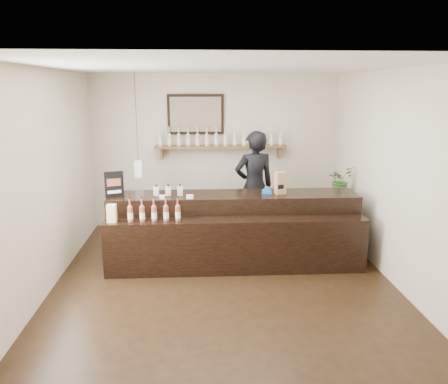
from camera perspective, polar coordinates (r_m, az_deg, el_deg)
ground at (r=6.12m, az=-0.10°, el=-11.19°), size 5.00×5.00×0.00m
room_shell at (r=5.62m, az=-0.11°, el=4.78°), size 5.00×5.00×5.00m
back_wall_decor at (r=7.96m, az=-2.15°, el=7.71°), size 2.66×0.96×1.69m
counter at (r=6.48m, az=1.29°, el=-5.20°), size 3.66×1.00×1.19m
promo_sign at (r=6.42m, az=-14.16°, el=0.97°), size 0.26×0.10×0.37m
paper_bag at (r=6.47m, az=7.35°, el=1.19°), size 0.18×0.15×0.33m
tape_dispenser at (r=6.46m, az=5.60°, el=0.13°), size 0.15×0.08×0.12m
side_cabinet at (r=7.55m, az=14.64°, el=-3.32°), size 0.50×0.64×0.85m
potted_plant at (r=7.39m, az=14.94°, el=1.52°), size 0.53×0.51×0.45m
shopkeeper at (r=7.31m, az=3.97°, el=1.66°), size 0.86×0.66×2.11m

